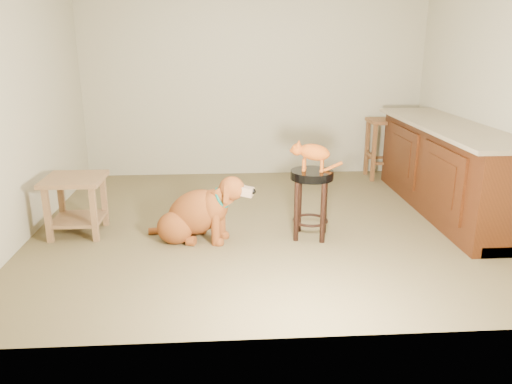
{
  "coord_description": "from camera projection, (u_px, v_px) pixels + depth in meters",
  "views": [
    {
      "loc": [
        -0.43,
        -4.68,
        1.78
      ],
      "look_at": [
        -0.14,
        -0.36,
        0.45
      ],
      "focal_mm": 35.0,
      "sensor_mm": 36.0,
      "label": 1
    }
  ],
  "objects": [
    {
      "name": "floor",
      "position": [
        267.0,
        224.0,
        5.01
      ],
      "size": [
        4.5,
        4.0,
        0.01
      ],
      "primitive_type": "cube",
      "color": "brown",
      "rests_on": "ground"
    },
    {
      "name": "tabby_kitten",
      "position": [
        311.0,
        153.0,
        4.47
      ],
      "size": [
        0.49,
        0.21,
        0.3
      ],
      "rotation": [
        0.0,
        0.0,
        -0.25
      ],
      "color": "#98410F",
      "rests_on": "padded_stool"
    },
    {
      "name": "side_table",
      "position": [
        76.0,
        197.0,
        4.67
      ],
      "size": [
        0.54,
        0.54,
        0.56
      ],
      "rotation": [
        0.0,
        0.0,
        -0.0
      ],
      "color": "brown",
      "rests_on": "ground"
    },
    {
      "name": "room_shell",
      "position": [
        269.0,
        51.0,
        4.52
      ],
      "size": [
        4.54,
        4.04,
        2.62
      ],
      "color": "#B2AD8F",
      "rests_on": "ground"
    },
    {
      "name": "golden_retriever",
      "position": [
        197.0,
        214.0,
        4.56
      ],
      "size": [
        1.0,
        0.61,
        0.67
      ],
      "rotation": [
        0.0,
        0.0,
        -0.3
      ],
      "color": "brown",
      "rests_on": "ground"
    },
    {
      "name": "cabinet_run",
      "position": [
        447.0,
        171.0,
        5.29
      ],
      "size": [
        0.7,
        2.56,
        0.94
      ],
      "color": "#451F0C",
      "rests_on": "ground"
    },
    {
      "name": "padded_stool",
      "position": [
        311.0,
        190.0,
        4.57
      ],
      "size": [
        0.4,
        0.4,
        0.64
      ],
      "rotation": [
        0.0,
        0.0,
        -0.25
      ],
      "color": "black",
      "rests_on": "ground"
    },
    {
      "name": "wood_stool",
      "position": [
        383.0,
        148.0,
        6.59
      ],
      "size": [
        0.43,
        0.43,
        0.78
      ],
      "rotation": [
        0.0,
        0.0,
        -0.02
      ],
      "color": "brown",
      "rests_on": "ground"
    }
  ]
}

